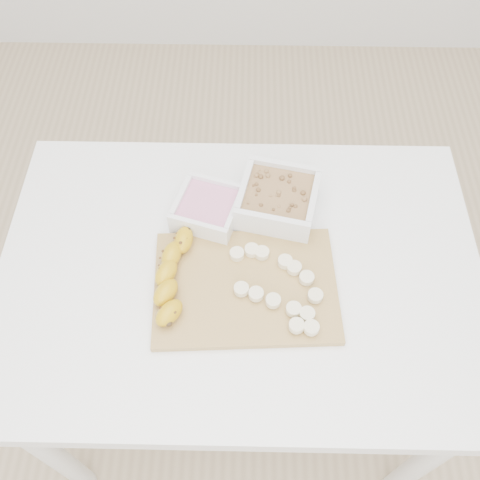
{
  "coord_description": "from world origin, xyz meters",
  "views": [
    {
      "loc": [
        0.01,
        -0.56,
        1.7
      ],
      "look_at": [
        0.0,
        0.03,
        0.81
      ],
      "focal_mm": 40.0,
      "sensor_mm": 36.0,
      "label": 1
    }
  ],
  "objects_px": {
    "table": "(240,290)",
    "bowl_yogurt": "(208,209)",
    "bowl_granola": "(278,200)",
    "cutting_board": "(245,286)",
    "banana": "(173,277)"
  },
  "relations": [
    {
      "from": "table",
      "to": "cutting_board",
      "type": "bearing_deg",
      "value": -75.09
    },
    {
      "from": "bowl_granola",
      "to": "cutting_board",
      "type": "bearing_deg",
      "value": -108.84
    },
    {
      "from": "bowl_yogurt",
      "to": "cutting_board",
      "type": "relative_size",
      "value": 0.45
    },
    {
      "from": "bowl_granola",
      "to": "bowl_yogurt",
      "type": "bearing_deg",
      "value": -171.78
    },
    {
      "from": "table",
      "to": "cutting_board",
      "type": "distance_m",
      "value": 0.11
    },
    {
      "from": "table",
      "to": "bowl_granola",
      "type": "height_order",
      "value": "bowl_granola"
    },
    {
      "from": "cutting_board",
      "to": "banana",
      "type": "relative_size",
      "value": 1.66
    },
    {
      "from": "cutting_board",
      "to": "banana",
      "type": "bearing_deg",
      "value": 178.11
    },
    {
      "from": "bowl_yogurt",
      "to": "bowl_granola",
      "type": "bearing_deg",
      "value": 8.22
    },
    {
      "from": "table",
      "to": "bowl_yogurt",
      "type": "height_order",
      "value": "bowl_yogurt"
    },
    {
      "from": "bowl_yogurt",
      "to": "bowl_granola",
      "type": "distance_m",
      "value": 0.15
    },
    {
      "from": "table",
      "to": "bowl_granola",
      "type": "distance_m",
      "value": 0.22
    },
    {
      "from": "table",
      "to": "banana",
      "type": "relative_size",
      "value": 4.59
    },
    {
      "from": "table",
      "to": "cutting_board",
      "type": "xyz_separation_m",
      "value": [
        0.01,
        -0.05,
        0.1
      ]
    },
    {
      "from": "table",
      "to": "bowl_yogurt",
      "type": "bearing_deg",
      "value": 119.01
    }
  ]
}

